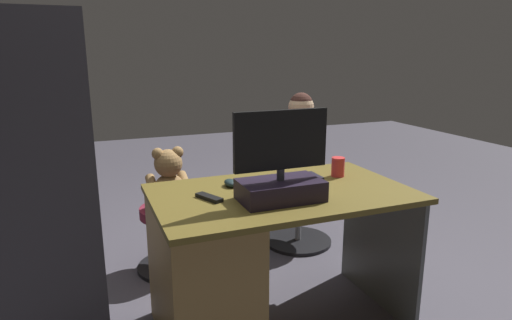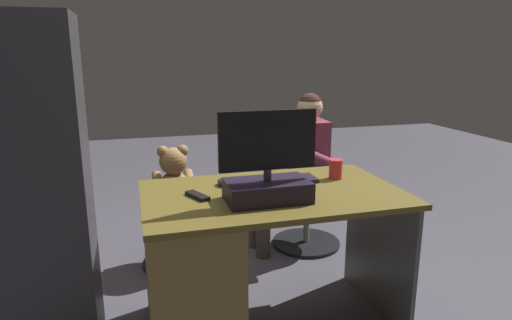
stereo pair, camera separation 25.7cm
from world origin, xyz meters
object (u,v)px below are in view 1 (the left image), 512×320
Objects in this scene: computer_mouse at (231,183)px; office_chair_teddy at (172,232)px; keyboard at (282,180)px; desk at (221,265)px; tv_remote at (209,198)px; visitor_chair at (299,212)px; person at (290,160)px; cup at (338,167)px; monitor at (281,176)px; teddy_bear at (169,179)px.

office_chair_teddy is at bearing -73.77° from computer_mouse.
keyboard reaches higher than office_chair_teddy.
tv_remote is at bearing -11.34° from desk.
office_chair_teddy is (0.46, -0.68, -0.49)m from keyboard.
person is at bearing 3.07° from visitor_chair.
office_chair_teddy is (0.79, -0.69, -0.53)m from cup.
monitor reaches higher than computer_mouse.
office_chair_teddy is at bearing -84.35° from desk.
person reaches higher than computer_mouse.
person is at bearing -118.28° from monitor.
tv_remote reaches higher than visitor_chair.
tv_remote is 0.38× the size of teddy_bear.
visitor_chair is at bearing -177.69° from teddy_bear.
desk is 0.86m from teddy_bear.
person is (-0.07, -0.74, -0.14)m from cup.
person is (-0.53, -0.98, -0.20)m from monitor.
tv_remote reaches higher than office_chair_teddy.
person is at bearing -132.16° from desk.
keyboard is at bearing 61.23° from person.
cup reaches higher than keyboard.
cup is at bearing 176.13° from computer_mouse.
cup is at bearing 138.22° from teddy_bear.
person reaches higher than cup.
office_chair_teddy is at bearing -112.20° from tv_remote.
teddy_bear is at bearing -90.00° from office_chair_teddy.
keyboard is 1.01m from visitor_chair.
office_chair_teddy is 0.35m from teddy_bear.
desk is at bearing 47.84° from person.
computer_mouse is 0.09× the size of person.
keyboard is 0.83m from person.
office_chair_teddy is (0.08, -0.82, -0.14)m from desk.
computer_mouse reaches higher than office_chair_teddy.
keyboard is at bearing -2.37° from cup.
person reaches higher than tv_remote.
visitor_chair is 0.41m from person.
keyboard is (-0.13, -0.26, -0.11)m from monitor.
person is (-0.78, -0.86, 0.25)m from desk.
computer_mouse reaches higher than tv_remote.
computer_mouse is 1.15m from visitor_chair.
teddy_bear is (0.33, -0.95, -0.24)m from monitor.
monitor is at bearing 132.41° from tv_remote.
tv_remote is (0.05, -0.01, 0.35)m from desk.
tv_remote is 1.19m from person.
desk reaches higher than visitor_chair.
monitor is 1.03m from teddy_bear.
cup is 0.70× the size of tv_remote.
computer_mouse is 0.19× the size of visitor_chair.
person is (-0.67, -0.70, -0.10)m from computer_mouse.
visitor_chair is (-0.16, -0.74, -0.54)m from cup.
desk is 2.97× the size of keyboard.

